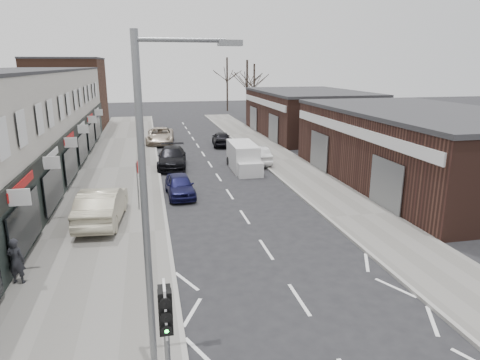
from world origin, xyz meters
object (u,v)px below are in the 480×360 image
parked_car_right_b (221,139)px  pedestrian (16,261)px  traffic_light (166,321)px  parked_car_left_c (160,136)px  parked_car_left_a (180,185)px  street_lamp (153,200)px  parked_car_left_b (172,157)px  parked_car_right_a (256,155)px  white_van (243,157)px  sedan_on_pavement (102,205)px  warning_sign (138,171)px

parked_car_right_b → pedestrian: bearing=70.4°
traffic_light → parked_car_left_c: size_ratio=0.57×
parked_car_left_a → parked_car_right_b: bearing=68.9°
traffic_light → parked_car_left_c: 33.94m
street_lamp → parked_car_left_b: 22.90m
parked_car_left_c → parked_car_right_a: size_ratio=1.30×
white_van → parked_car_right_b: 9.63m
street_lamp → parked_car_left_a: size_ratio=2.11×
parked_car_left_c → parked_car_left_a: bearing=-84.0°
white_van → parked_car_left_c: size_ratio=0.91×
white_van → parked_car_left_c: 13.25m
sedan_on_pavement → pedestrian: bearing=72.3°
traffic_light → parked_car_left_c: bearing=88.3°
traffic_light → sedan_on_pavement: 12.83m
sedan_on_pavement → parked_car_left_a: bearing=-131.4°
white_van → parked_car_left_b: 5.36m
traffic_light → parked_car_right_a: bearing=71.4°
warning_sign → parked_car_left_a: 3.57m
sedan_on_pavement → pedestrian: (-2.33, -5.57, -0.02)m
sedan_on_pavement → parked_car_left_a: sedan_on_pavement is taller
warning_sign → sedan_on_pavement: 2.60m
white_van → parked_car_left_c: white_van is taller
warning_sign → parked_car_left_b: 10.08m
warning_sign → white_van: (7.30, 7.83, -1.29)m
traffic_light → parked_car_right_a: (7.90, 23.50, -1.72)m
parked_car_left_b → white_van: bearing=-15.3°
parked_car_left_b → traffic_light: bearing=-88.5°
parked_car_left_c → warning_sign: bearing=-90.7°
white_van → parked_car_left_b: bearing=160.9°
sedan_on_pavement → parked_car_left_c: bearing=-94.2°
sedan_on_pavement → parked_car_left_c: 21.66m
parked_car_right_a → parked_car_right_b: (-1.30, 7.98, -0.01)m
sedan_on_pavement → parked_car_right_b: size_ratio=1.27×
sedan_on_pavement → parked_car_right_a: bearing=-128.3°
traffic_light → white_van: 22.85m
white_van → pedestrian: bearing=-125.9°
street_lamp → parked_car_left_a: (1.63, 15.08, -3.97)m
parked_car_left_a → parked_car_right_b: size_ratio=0.94×
street_lamp → sedan_on_pavement: (-2.35, 11.29, -3.65)m
warning_sign → parked_car_left_a: size_ratio=0.71×
parked_car_left_b → parked_car_right_b: size_ratio=1.25×
parked_car_left_a → warning_sign: bearing=-137.3°
street_lamp → parked_car_left_b: size_ratio=1.58×
parked_car_right_a → parked_car_right_b: bearing=-82.7°
parked_car_left_c → parked_car_right_b: size_ratio=1.35×
parked_car_right_a → sedan_on_pavement: bearing=44.7°
traffic_light → sedan_on_pavement: (-2.47, 12.50, -1.45)m
parked_car_left_a → parked_car_right_a: (6.40, 7.20, 0.05)m
warning_sign → parked_car_left_c: bearing=84.9°
parked_car_left_b → parked_car_left_c: (-0.52, 10.15, 0.02)m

